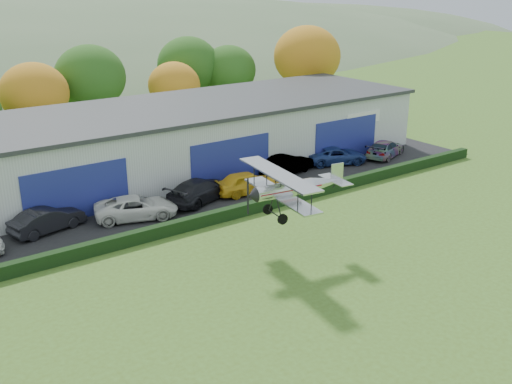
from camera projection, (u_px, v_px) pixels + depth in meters
ground at (411, 336)px, 26.42m from camera, size 300.00×300.00×0.00m
apron at (216, 193)px, 44.12m from camera, size 48.00×9.00×0.05m
hedge at (254, 207)px, 40.32m from camera, size 46.00×0.60×0.80m
hangar at (191, 135)px, 49.66m from camera, size 40.60×12.60×5.30m
tree_belt at (84, 84)px, 56.05m from camera, size 75.70×13.22×10.12m
car_1 at (47, 220)px, 37.07m from camera, size 4.92×2.67×1.54m
car_2 at (136, 207)px, 39.13m from camera, size 5.91×4.08×1.50m
car_3 at (200, 190)px, 42.14m from camera, size 6.13×4.18×1.65m
car_4 at (247, 183)px, 43.66m from camera, size 5.13×2.66×1.67m
car_5 at (287, 164)px, 47.98m from camera, size 5.29×2.87×1.65m
car_6 at (337, 156)px, 50.75m from camera, size 5.65×4.16×1.43m
car_7 at (385, 148)px, 52.80m from camera, size 5.48×3.76×1.47m
biplane at (293, 187)px, 32.59m from camera, size 6.14×7.04×2.62m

